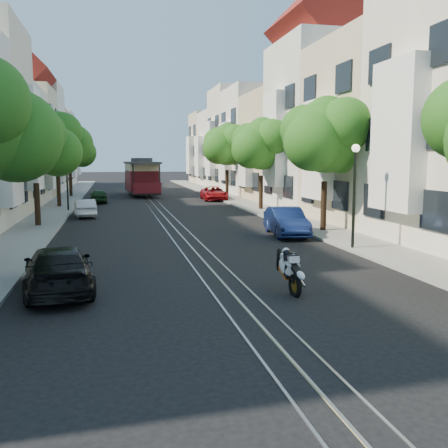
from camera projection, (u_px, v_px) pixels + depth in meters
ground at (152, 203)px, 42.20m from camera, size 200.00×200.00×0.00m
sidewalk_east at (235, 200)px, 43.74m from camera, size 2.50×80.00×0.12m
sidewalk_west at (63, 204)px, 40.64m from camera, size 2.50×80.00×0.12m
rail_left at (146, 203)px, 42.08m from camera, size 0.06×80.00×0.02m
rail_slot at (152, 203)px, 42.20m from camera, size 0.06×80.00×0.02m
rail_right at (159, 202)px, 42.31m from camera, size 0.06×80.00×0.02m
lane_line at (152, 203)px, 42.20m from camera, size 0.08×80.00×0.01m
townhouses_east at (286, 142)px, 43.98m from camera, size 7.75×72.00×12.00m
tree_e_b at (327, 138)px, 24.72m from camera, size 4.93×4.08×6.68m
tree_e_c at (262, 146)px, 35.38m from camera, size 4.84×3.99×6.52m
tree_e_d at (228, 146)px, 46.00m from camera, size 5.01×4.16×6.85m
tree_w_b at (36, 146)px, 26.52m from camera, size 4.72×3.87×6.27m
tree_w_c at (57, 140)px, 37.08m from camera, size 5.13×4.28×7.09m
tree_w_d at (70, 149)px, 47.79m from camera, size 4.84×3.99×6.52m
lamp_east at (355, 180)px, 19.94m from camera, size 0.32×0.32×4.16m
lamp_west at (67, 171)px, 34.67m from camera, size 0.32×0.32×4.16m
sportbike_rider at (288, 268)px, 13.93m from camera, size 0.46×1.83×1.25m
cable_car at (142, 175)px, 50.04m from camera, size 3.32×9.07×3.43m
parked_car_e_mid at (286, 222)px, 24.10m from camera, size 1.84×4.27×1.37m
parked_car_e_far at (214, 193)px, 44.52m from camera, size 2.26×4.52×1.23m
parked_car_w_near at (58, 269)px, 13.92m from camera, size 2.33×4.62×1.29m
parked_car_w_mid at (85, 208)px, 31.87m from camera, size 1.62×3.56×1.13m
parked_car_w_far at (99, 196)px, 41.69m from camera, size 1.50×3.51×1.18m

